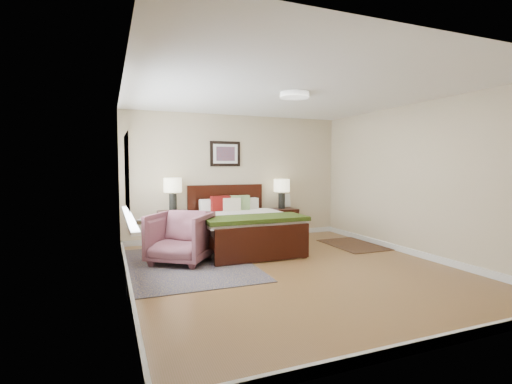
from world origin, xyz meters
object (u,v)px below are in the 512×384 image
at_px(nightstand_left, 173,218).
at_px(rug_persian, 188,264).
at_px(nightstand_right, 282,220).
at_px(armchair, 180,238).
at_px(lamp_left, 173,188).
at_px(bed, 242,221).
at_px(lamp_right, 282,188).

distance_m(nightstand_left, rug_persian, 1.51).
bearing_deg(rug_persian, nightstand_right, 33.15).
bearing_deg(nightstand_right, rug_persian, -147.61).
xyz_separation_m(armchair, rug_persian, (0.08, -0.12, -0.38)).
bearing_deg(lamp_left, armchair, -94.71).
relative_size(bed, lamp_left, 3.30).
bearing_deg(nightstand_right, bed, -147.07).
xyz_separation_m(nightstand_right, lamp_right, (-0.00, 0.01, 0.66)).
height_order(nightstand_left, armchair, armchair).
xyz_separation_m(bed, lamp_left, (-1.08, 0.76, 0.57)).
relative_size(bed, nightstand_right, 3.38).
xyz_separation_m(nightstand_left, nightstand_right, (2.23, 0.01, -0.16)).
height_order(bed, armchair, bed).
xyz_separation_m(lamp_right, rug_persian, (-2.26, -1.44, -1.01)).
bearing_deg(nightstand_right, armchair, -150.83).
xyz_separation_m(lamp_left, rug_persian, (-0.02, -1.44, -1.06)).
bearing_deg(nightstand_right, nightstand_left, -179.76).
xyz_separation_m(nightstand_right, rug_persian, (-2.26, -1.43, -0.35)).
bearing_deg(bed, nightstand_right, 32.93).
relative_size(armchair, rug_persian, 0.34).
height_order(nightstand_left, lamp_right, lamp_right).
relative_size(nightstand_left, rug_persian, 0.25).
distance_m(lamp_left, lamp_right, 2.23).
distance_m(bed, nightstand_right, 1.38).
bearing_deg(nightstand_left, lamp_left, 90.00).
bearing_deg(lamp_left, bed, -35.22).
relative_size(nightstand_left, lamp_right, 1.05).
bearing_deg(lamp_right, nightstand_left, -179.44).
height_order(nightstand_right, armchair, armchair).
height_order(bed, lamp_right, lamp_right).
distance_m(bed, rug_persian, 1.39).
xyz_separation_m(nightstand_left, armchair, (-0.11, -1.30, -0.13)).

